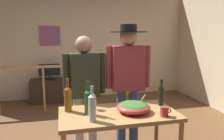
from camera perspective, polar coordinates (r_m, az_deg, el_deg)
back_wall at (r=5.58m, az=-8.83°, el=6.58°), size 5.62×0.10×2.66m
framed_picture at (r=5.50m, az=-15.98°, el=8.60°), size 0.49×0.03×0.46m
stair_railing at (r=4.70m, az=-10.70°, el=-2.20°), size 3.59×0.10×1.01m
tv_console at (r=5.37m, az=-15.82°, el=-5.21°), size 0.90×0.40×0.55m
flat_screen_tv at (r=5.24m, az=-16.07°, el=-0.07°), size 0.49×0.12×0.37m
serving_table at (r=2.42m, az=1.71°, el=-12.97°), size 1.26×0.66×0.77m
salad_bowl at (r=2.39m, az=5.65°, el=-9.54°), size 0.37×0.37×0.19m
wine_glass at (r=2.45m, az=-5.24°, el=-7.31°), size 0.08×0.08×0.18m
wine_bottle_dark at (r=2.63m, az=12.76°, el=-6.38°), size 0.07×0.07×0.31m
wine_bottle_amber at (r=2.42m, az=-11.47°, el=-7.22°), size 0.08×0.08×0.36m
wine_bottle_clear at (r=2.12m, az=-5.20°, el=-9.57°), size 0.07×0.07×0.35m
wine_bottle_green at (r=2.30m, az=-6.31°, el=-8.14°), size 0.08×0.08×0.36m
mug_red at (r=2.32m, az=13.59°, el=-10.53°), size 0.12×0.08×0.10m
person_standing_left at (r=2.86m, az=-7.19°, el=-4.31°), size 0.55×0.25×1.58m
person_standing_right at (r=2.96m, az=4.22°, el=-1.36°), size 0.62×0.49×1.72m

